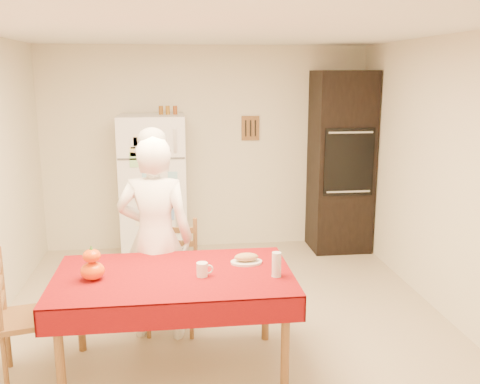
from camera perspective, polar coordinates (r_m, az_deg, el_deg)
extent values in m
plane|color=#C2AA8C|center=(4.87, -1.66, -13.84)|extent=(4.50, 4.50, 0.00)
cube|color=beige|center=(6.67, -3.61, 4.64)|extent=(4.00, 0.02, 2.50)
cube|color=beige|center=(2.32, 3.61, -10.67)|extent=(4.00, 0.02, 2.50)
cube|color=beige|center=(5.05, 21.44, 1.23)|extent=(0.02, 4.50, 2.50)
cube|color=white|center=(4.38, -1.88, 16.92)|extent=(4.00, 4.50, 0.02)
cube|color=brown|center=(6.68, 1.11, 6.83)|extent=(0.22, 0.02, 0.30)
cube|color=white|center=(6.37, -9.19, 0.46)|extent=(0.75, 0.70, 1.70)
cube|color=silver|center=(5.90, -6.95, 5.49)|extent=(0.03, 0.03, 0.25)
cube|color=silver|center=(6.04, -6.76, -1.59)|extent=(0.03, 0.03, 0.60)
cube|color=black|center=(6.69, 10.69, 3.16)|extent=(0.70, 0.60, 2.20)
cube|color=black|center=(6.39, 11.55, 3.14)|extent=(0.59, 0.02, 0.80)
cylinder|color=brown|center=(3.79, -18.64, -16.67)|extent=(0.06, 0.06, 0.71)
cylinder|color=brown|center=(4.48, -16.69, -11.85)|extent=(0.06, 0.06, 0.71)
cylinder|color=brown|center=(3.78, 4.84, -16.07)|extent=(0.06, 0.06, 0.71)
cylinder|color=brown|center=(4.47, 2.73, -11.35)|extent=(0.06, 0.06, 0.71)
cube|color=brown|center=(3.91, -7.09, -9.10)|extent=(1.60, 0.90, 0.04)
cube|color=#5F050D|center=(3.90, -7.10, -8.74)|extent=(1.70, 1.00, 0.01)
cylinder|color=brown|center=(4.61, -9.76, -12.69)|extent=(0.04, 0.04, 0.43)
cylinder|color=brown|center=(4.91, -8.93, -11.01)|extent=(0.04, 0.04, 0.43)
cylinder|color=brown|center=(4.55, -5.21, -12.90)|extent=(0.04, 0.04, 0.43)
cylinder|color=brown|center=(4.86, -4.68, -11.18)|extent=(0.04, 0.04, 0.43)
cube|color=brown|center=(4.63, -7.23, -9.28)|extent=(0.48, 0.46, 0.04)
cube|color=brown|center=(4.71, -6.97, -5.69)|extent=(0.36, 0.09, 0.50)
cylinder|color=brown|center=(4.15, -18.92, -16.21)|extent=(0.04, 0.04, 0.43)
cylinder|color=brown|center=(4.17, -23.78, -16.50)|extent=(0.04, 0.04, 0.43)
cylinder|color=brown|center=(4.47, -19.04, -14.04)|extent=(0.04, 0.04, 0.43)
cylinder|color=brown|center=(4.49, -23.51, -14.32)|extent=(0.04, 0.04, 0.43)
cube|color=brown|center=(4.22, -21.57, -12.40)|extent=(0.48, 0.50, 0.04)
cube|color=brown|center=(4.13, -24.23, -9.38)|extent=(0.11, 0.36, 0.50)
imported|color=white|center=(4.42, -9.01, -4.94)|extent=(0.68, 0.51, 1.70)
cylinder|color=white|center=(3.82, -4.06, -8.25)|extent=(0.08, 0.08, 0.10)
ellipsoid|color=#E44905|center=(3.89, -15.45, -8.10)|extent=(0.17, 0.17, 0.13)
ellipsoid|color=#E75F05|center=(3.85, -15.54, -6.58)|extent=(0.12, 0.12, 0.09)
cylinder|color=silver|center=(3.80, 3.91, -7.72)|extent=(0.07, 0.07, 0.18)
cylinder|color=silver|center=(4.07, 0.68, -7.50)|extent=(0.24, 0.24, 0.02)
ellipsoid|color=#A1854F|center=(4.05, 0.68, -6.96)|extent=(0.18, 0.10, 0.06)
cylinder|color=brown|center=(6.29, -8.43, 8.63)|extent=(0.05, 0.05, 0.10)
cylinder|color=#92611A|center=(6.29, -7.72, 8.65)|extent=(0.05, 0.05, 0.10)
cylinder|color=brown|center=(6.29, -6.93, 8.67)|extent=(0.05, 0.05, 0.10)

